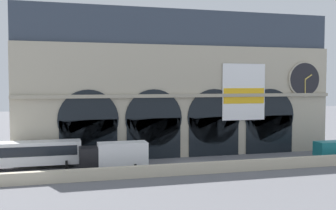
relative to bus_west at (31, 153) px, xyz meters
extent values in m
plane|color=slate|center=(18.90, -2.83, -1.78)|extent=(200.00, 200.00, 0.00)
cube|color=beige|center=(18.90, -7.28, -1.17)|extent=(90.00, 0.70, 1.22)
cube|color=#B2A891|center=(18.90, 5.06, 5.56)|extent=(42.82, 5.78, 14.69)
cube|color=#333D4C|center=(18.90, 5.36, 15.29)|extent=(42.82, 5.18, 4.76)
cube|color=black|center=(6.54, 2.12, 0.84)|extent=(7.04, 0.20, 5.25)
cylinder|color=black|center=(6.54, 2.12, 3.47)|extent=(7.41, 0.20, 7.41)
cube|color=black|center=(14.78, 2.12, 0.84)|extent=(7.04, 0.20, 5.25)
cylinder|color=black|center=(14.78, 2.12, 3.47)|extent=(7.41, 0.20, 7.41)
cube|color=black|center=(23.01, 2.12, 0.84)|extent=(7.04, 0.20, 5.25)
cylinder|color=black|center=(23.01, 2.12, 3.47)|extent=(7.41, 0.20, 7.41)
cube|color=black|center=(31.25, 2.12, 0.84)|extent=(7.04, 0.20, 5.25)
cylinder|color=black|center=(31.25, 2.12, 3.47)|extent=(7.41, 0.20, 7.41)
cylinder|color=#B2A891|center=(36.59, 2.02, 8.49)|extent=(5.02, 0.25, 5.02)
cylinder|color=black|center=(36.59, 1.90, 8.49)|extent=(4.65, 0.06, 4.65)
cube|color=gold|center=(37.14, 1.84, 8.83)|extent=(1.17, 0.04, 0.80)
cube|color=gold|center=(36.62, 1.82, 7.51)|extent=(0.17, 0.04, 1.98)
cube|color=white|center=(27.26, 2.00, 6.77)|extent=(6.22, 0.12, 7.65)
cube|color=yellow|center=(27.26, 1.92, 6.25)|extent=(5.97, 0.04, 2.08)
cube|color=#A49A85|center=(18.90, 2.02, 6.33)|extent=(42.82, 0.50, 0.44)
cube|color=white|center=(0.00, 0.01, 0.02)|extent=(11.00, 2.50, 2.60)
cube|color=black|center=(0.00, -1.26, 0.37)|extent=(10.12, 0.04, 1.10)
cylinder|color=black|center=(3.85, -1.12, -1.28)|extent=(0.28, 1.00, 1.00)
cylinder|color=black|center=(3.85, 1.13, -1.28)|extent=(0.28, 1.00, 1.00)
cube|color=black|center=(6.19, -3.24, -0.21)|extent=(2.00, 2.30, 2.30)
cube|color=white|center=(9.94, -3.24, -0.01)|extent=(5.50, 2.30, 2.70)
cylinder|color=black|center=(6.09, -4.27, -1.36)|extent=(0.28, 0.84, 0.84)
cylinder|color=black|center=(6.09, -2.20, -1.36)|extent=(0.28, 0.84, 0.84)
cylinder|color=black|center=(11.19, -4.27, -1.36)|extent=(0.28, 0.84, 0.84)
cylinder|color=black|center=(11.19, -2.20, -1.36)|extent=(0.28, 0.84, 0.84)
cube|color=#19727A|center=(37.61, -3.41, -0.51)|extent=(5.20, 2.00, 1.86)
cylinder|color=black|center=(35.84, -4.31, -1.44)|extent=(0.28, 0.68, 0.68)
cylinder|color=black|center=(35.84, -2.51, -1.44)|extent=(0.28, 0.68, 0.68)
camera|label=1|loc=(3.79, -46.49, 7.94)|focal=41.75mm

